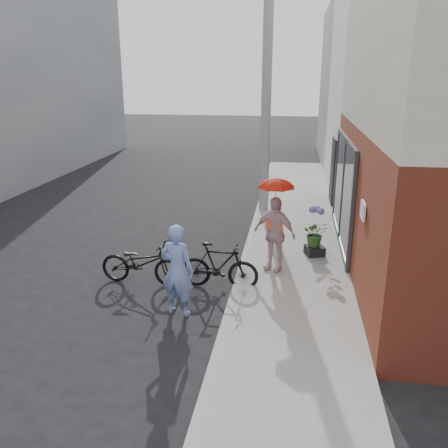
% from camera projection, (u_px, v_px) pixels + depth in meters
% --- Properties ---
extents(ground, '(80.00, 80.00, 0.00)m').
position_uv_depth(ground, '(183.00, 299.00, 8.91)').
color(ground, black).
rests_on(ground, ground).
extents(sidewalk, '(2.20, 24.00, 0.12)m').
position_uv_depth(sidewalk, '(296.00, 263.00, 10.48)').
color(sidewalk, gray).
rests_on(sidewalk, ground).
extents(curb, '(0.12, 24.00, 0.12)m').
position_uv_depth(curb, '(244.00, 260.00, 10.64)').
color(curb, '#9E9E99').
rests_on(curb, ground).
extents(east_building_far, '(8.00, 8.00, 7.00)m').
position_uv_depth(east_building_far, '(412.00, 85.00, 21.90)').
color(east_building_far, gray).
rests_on(east_building_far, ground).
extents(utility_pole, '(0.28, 0.28, 7.00)m').
position_uv_depth(utility_pole, '(266.00, 94.00, 13.34)').
color(utility_pole, '#9E9E99').
rests_on(utility_pole, ground).
extents(officer, '(0.68, 0.52, 1.66)m').
position_uv_depth(officer, '(177.00, 270.00, 8.14)').
color(officer, '#7288CB').
rests_on(officer, ground).
extents(bike_left, '(1.74, 0.71, 0.89)m').
position_uv_depth(bike_left, '(141.00, 263.00, 9.45)').
color(bike_left, black).
rests_on(bike_left, ground).
extents(bike_right, '(1.57, 0.50, 0.93)m').
position_uv_depth(bike_right, '(219.00, 266.00, 9.25)').
color(bike_right, black).
rests_on(bike_right, ground).
extents(kimono_woman, '(1.00, 0.73, 1.58)m').
position_uv_depth(kimono_woman, '(274.00, 234.00, 9.75)').
color(kimono_woman, beige).
rests_on(kimono_woman, sidewalk).
extents(parasol, '(0.74, 0.74, 0.65)m').
position_uv_depth(parasol, '(276.00, 181.00, 9.41)').
color(parasol, red).
rests_on(parasol, kimono_woman).
extents(planter, '(0.49, 0.49, 0.20)m').
position_uv_depth(planter, '(315.00, 250.00, 10.74)').
color(planter, black).
rests_on(planter, sidewalk).
extents(potted_plant, '(0.54, 0.47, 0.60)m').
position_uv_depth(potted_plant, '(316.00, 234.00, 10.62)').
color(potted_plant, '#305722').
rests_on(potted_plant, planter).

